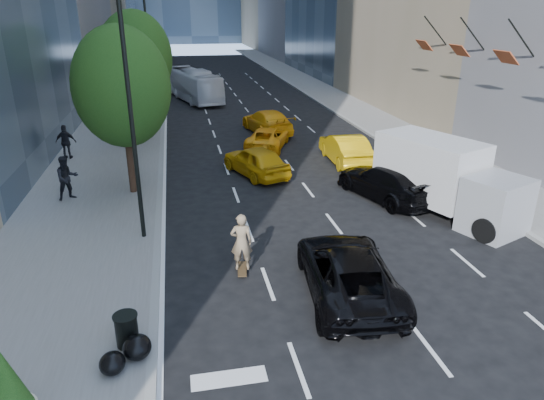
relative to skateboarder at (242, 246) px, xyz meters
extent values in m
plane|color=black|center=(3.20, -0.87, -0.98)|extent=(160.00, 160.00, 0.00)
cube|color=slate|center=(-5.80, 29.13, -0.90)|extent=(6.00, 120.00, 0.15)
cube|color=slate|center=(13.20, 29.13, -0.90)|extent=(4.00, 120.00, 0.15)
cylinder|color=black|center=(-3.30, 3.13, 4.17)|extent=(0.16, 0.16, 10.00)
cylinder|color=black|center=(-3.30, 21.13, 4.17)|extent=(0.16, 0.16, 10.00)
cylinder|color=black|center=(-4.00, 8.13, 0.75)|extent=(0.30, 0.30, 3.15)
ellipsoid|color=#13370F|center=(-4.00, 8.13, 4.00)|extent=(4.20, 4.20, 5.25)
cylinder|color=black|center=(-4.00, 18.13, 0.86)|extent=(0.30, 0.30, 3.38)
ellipsoid|color=#13370F|center=(-4.00, 18.13, 4.35)|extent=(4.50, 4.50, 5.62)
cylinder|color=black|center=(-4.00, 31.13, 0.63)|extent=(0.30, 0.30, 2.93)
ellipsoid|color=#13370F|center=(-4.00, 31.13, 3.66)|extent=(3.90, 3.90, 4.88)
cylinder|color=black|center=(-3.20, 39.13, 1.77)|extent=(0.14, 0.14, 5.20)
imported|color=black|center=(-3.20, 39.13, 3.37)|extent=(2.48, 0.53, 1.00)
cylinder|color=black|center=(14.35, 7.13, 5.87)|extent=(1.75, 0.08, 1.75)
cube|color=#A04625|center=(13.70, 7.13, 5.02)|extent=(0.64, 1.30, 0.64)
cylinder|color=black|center=(14.35, 11.13, 5.87)|extent=(1.75, 0.08, 1.75)
cube|color=#A04625|center=(13.70, 11.13, 5.02)|extent=(0.64, 1.30, 0.64)
cylinder|color=black|center=(14.35, 15.13, 5.87)|extent=(1.75, 0.08, 1.75)
cube|color=#A04625|center=(13.70, 15.13, 5.02)|extent=(0.64, 1.30, 0.64)
imported|color=#846F52|center=(0.00, 0.00, 0.00)|extent=(0.77, 0.56, 1.96)
imported|color=black|center=(2.98, -1.87, -0.21)|extent=(3.11, 5.75, 1.53)
imported|color=black|center=(7.40, 5.38, -0.19)|extent=(3.69, 5.87, 1.59)
imported|color=#D6990B|center=(2.11, 9.82, -0.20)|extent=(3.34, 4.93, 1.56)
imported|color=#E1AE0B|center=(7.40, 11.05, -0.16)|extent=(1.85, 5.01, 1.64)
imported|color=#FFA40D|center=(3.70, 14.92, -0.33)|extent=(3.73, 5.12, 1.29)
imported|color=#FFA90D|center=(4.40, 18.69, -0.17)|extent=(3.17, 5.88, 1.62)
imported|color=white|center=(0.00, 32.72, 0.46)|extent=(4.99, 10.58, 2.87)
cube|color=#BBBBBB|center=(8.76, 4.20, 0.80)|extent=(3.80, 4.96, 2.59)
cube|color=gray|center=(9.99, 1.18, 0.13)|extent=(2.77, 2.61, 2.21)
cylinder|color=black|center=(9.20, 0.44, -0.50)|extent=(0.67, 1.02, 0.96)
cylinder|color=black|center=(11.07, 1.20, -0.50)|extent=(0.67, 1.02, 0.96)
cylinder|color=black|center=(7.25, 5.24, -0.50)|extent=(0.67, 1.02, 0.96)
cylinder|color=black|center=(9.11, 6.00, -0.50)|extent=(0.67, 1.02, 0.96)
imported|color=black|center=(-6.74, 7.72, 0.17)|extent=(1.21, 1.11, 1.99)
imported|color=black|center=(-8.00, 14.39, 0.14)|extent=(1.18, 0.61, 1.93)
cylinder|color=black|center=(-3.40, -3.31, -0.40)|extent=(0.57, 0.57, 0.85)
cone|color=#13370F|center=(-5.33, -5.87, 0.65)|extent=(0.83, 0.83, 1.48)
ellipsoid|color=black|center=(-3.13, -3.85, -0.53)|extent=(0.70, 0.77, 0.59)
ellipsoid|color=black|center=(-3.67, -4.29, -0.57)|extent=(0.61, 0.67, 0.52)
camera|label=1|loc=(-1.78, -13.99, 7.20)|focal=32.00mm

